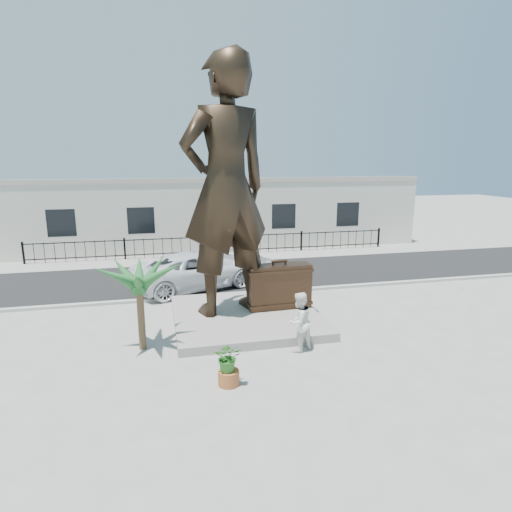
{
  "coord_description": "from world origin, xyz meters",
  "views": [
    {
      "loc": [
        -3.47,
        -13.09,
        5.79
      ],
      "look_at": [
        0.0,
        2.0,
        2.3
      ],
      "focal_mm": 30.0,
      "sensor_mm": 36.0,
      "label": 1
    }
  ],
  "objects": [
    {
      "name": "planter",
      "position": [
        -1.88,
        -2.94,
        0.2
      ],
      "size": [
        0.56,
        0.56,
        0.4
      ],
      "primitive_type": "cylinder",
      "color": "#9B5329",
      "rests_on": "ground"
    },
    {
      "name": "fence",
      "position": [
        0.0,
        12.8,
        0.6
      ],
      "size": [
        22.0,
        0.1,
        1.2
      ],
      "primitive_type": "cube",
      "color": "black",
      "rests_on": "ground"
    },
    {
      "name": "tourist",
      "position": [
        0.58,
        -1.36,
        0.94
      ],
      "size": [
        1.14,
        1.05,
        1.87
      ],
      "primitive_type": "imported",
      "rotation": [
        0.0,
        0.0,
        3.63
      ],
      "color": "white",
      "rests_on": "ground"
    },
    {
      "name": "car_silver",
      "position": [
        0.61,
        7.33,
        0.7
      ],
      "size": [
        5.11,
        3.73,
        1.38
      ],
      "primitive_type": "imported",
      "rotation": [
        0.0,
        0.0,
        1.14
      ],
      "color": "silver",
      "rests_on": "street"
    },
    {
      "name": "curb",
      "position": [
        0.0,
        4.5,
        0.06
      ],
      "size": [
        40.0,
        0.25,
        0.12
      ],
      "primitive_type": "cube",
      "color": "#A5A399",
      "rests_on": "ground"
    },
    {
      "name": "ground",
      "position": [
        0.0,
        0.0,
        0.0
      ],
      "size": [
        100.0,
        100.0,
        0.0
      ],
      "primitive_type": "plane",
      "color": "#9E9991",
      "rests_on": "ground"
    },
    {
      "name": "worker",
      "position": [
        0.58,
        12.21,
        0.9
      ],
      "size": [
        1.32,
        1.13,
        1.77
      ],
      "primitive_type": "imported",
      "rotation": [
        0.0,
        0.0,
        0.52
      ],
      "color": "#E4420C",
      "rests_on": "far_sidewalk"
    },
    {
      "name": "building",
      "position": [
        0.0,
        17.0,
        2.2
      ],
      "size": [
        28.0,
        7.0,
        4.4
      ],
      "primitive_type": "cube",
      "color": "silver",
      "rests_on": "ground"
    },
    {
      "name": "plinth",
      "position": [
        -0.5,
        1.5,
        0.15
      ],
      "size": [
        5.2,
        5.2,
        0.3
      ],
      "primitive_type": "cube",
      "color": "gray",
      "rests_on": "ground"
    },
    {
      "name": "far_sidewalk",
      "position": [
        0.0,
        12.0,
        0.01
      ],
      "size": [
        40.0,
        2.5,
        0.02
      ],
      "primitive_type": "cube",
      "color": "#9E9991",
      "rests_on": "ground"
    },
    {
      "name": "shrub",
      "position": [
        -1.88,
        -2.94,
        0.79
      ],
      "size": [
        0.81,
        0.73,
        0.79
      ],
      "primitive_type": "imported",
      "rotation": [
        0.0,
        0.0,
        -0.18
      ],
      "color": "#2C6B22",
      "rests_on": "planter"
    },
    {
      "name": "car_white",
      "position": [
        -1.88,
        6.09,
        0.83
      ],
      "size": [
        6.46,
        4.57,
        1.64
      ],
      "primitive_type": "imported",
      "rotation": [
        0.0,
        0.0,
        1.92
      ],
      "color": "white",
      "rests_on": "street"
    },
    {
      "name": "palm_tree",
      "position": [
        -4.14,
        -0.16,
        0.0
      ],
      "size": [
        1.8,
        1.8,
        3.2
      ],
      "primitive_type": null,
      "color": "#1E5324",
      "rests_on": "ground"
    },
    {
      "name": "suitcase",
      "position": [
        0.85,
        1.8,
        1.14
      ],
      "size": [
        2.4,
        0.83,
        1.67
      ],
      "primitive_type": "cube",
      "rotation": [
        0.0,
        0.0,
        0.03
      ],
      "color": "#2F1F14",
      "rests_on": "plinth"
    },
    {
      "name": "street",
      "position": [
        0.0,
        8.0,
        0.01
      ],
      "size": [
        40.0,
        7.0,
        0.01
      ],
      "primitive_type": "cube",
      "color": "black",
      "rests_on": "ground"
    },
    {
      "name": "statue",
      "position": [
        -1.12,
        1.86,
        4.84
      ],
      "size": [
        3.82,
        3.1,
        9.07
      ],
      "primitive_type": "imported",
      "rotation": [
        0.0,
        0.0,
        3.46
      ],
      "color": "black",
      "rests_on": "plinth"
    }
  ]
}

